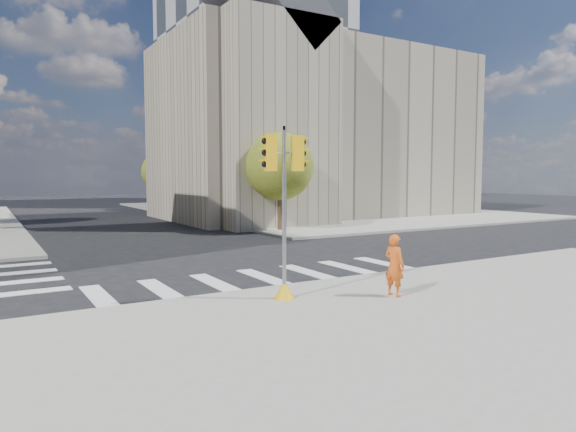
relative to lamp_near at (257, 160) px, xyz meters
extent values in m
plane|color=black|center=(-8.00, -14.00, -4.58)|extent=(160.00, 160.00, 0.00)
cube|color=gray|center=(-8.00, -25.00, -4.50)|extent=(30.00, 14.00, 0.15)
cube|color=gray|center=(12.00, 12.00, -4.50)|extent=(28.00, 40.00, 0.15)
cube|color=gray|center=(9.00, 6.00, 2.42)|extent=(26.00, 14.00, 14.00)
cube|color=gray|center=(1.00, 1.00, 2.42)|extent=(8.00, 8.00, 14.00)
cube|color=#383A3F|center=(1.00, 1.00, 10.92)|extent=(7.78, 8.00, 7.78)
cube|color=#9EA0A3|center=(14.00, 28.00, 10.42)|extent=(20.00, 18.00, 30.00)
cylinder|color=#382616|center=(-0.50, -4.00, -3.39)|extent=(0.28, 0.28, 2.38)
sphere|color=#35661D|center=(-0.50, -4.00, -0.52)|extent=(4.20, 4.20, 4.20)
cylinder|color=#382616|center=(-0.50, 8.00, -3.32)|extent=(0.28, 0.28, 2.52)
sphere|color=#35661D|center=(-0.50, 8.00, -0.22)|extent=(4.60, 4.60, 4.60)
cylinder|color=#382616|center=(-0.50, 20.00, -3.44)|extent=(0.28, 0.28, 2.27)
sphere|color=#35661D|center=(-0.50, 20.00, -0.70)|extent=(4.00, 4.00, 4.00)
cylinder|color=black|center=(0.00, 0.00, -0.43)|extent=(0.12, 0.12, 8.00)
cube|color=black|center=(0.00, 0.00, 3.57)|extent=(0.35, 0.18, 0.22)
cylinder|color=black|center=(0.00, 14.00, -0.43)|extent=(0.12, 0.12, 8.00)
cube|color=black|center=(0.00, 14.00, 3.57)|extent=(0.35, 0.18, 0.22)
cone|color=#F1B20C|center=(-9.37, -19.61, -4.18)|extent=(0.56, 0.56, 0.50)
cylinder|color=gray|center=(-9.37, -19.61, -2.17)|extent=(0.11, 0.11, 4.51)
cylinder|color=black|center=(-9.37, -19.61, 0.13)|extent=(0.07, 0.07, 0.12)
cylinder|color=gray|center=(-9.37, -19.61, -0.52)|extent=(0.90, 0.21, 0.06)
cube|color=#F1B20C|center=(-9.74, -19.54, -0.52)|extent=(0.33, 0.27, 0.95)
cube|color=#F1B20C|center=(-8.99, -19.68, -0.52)|extent=(0.33, 0.27, 0.95)
imported|color=#E35715|center=(-6.59, -20.88, -3.57)|extent=(0.51, 0.69, 1.72)
camera|label=1|loc=(-16.28, -31.35, -1.12)|focal=32.00mm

